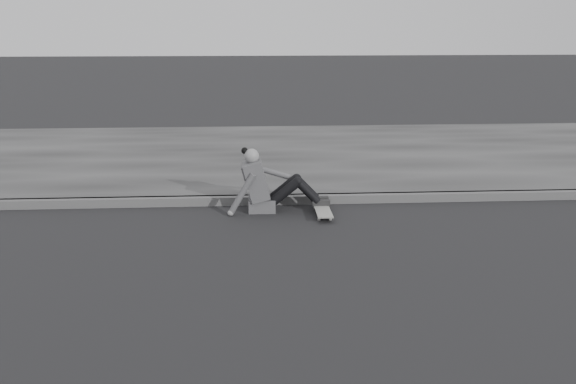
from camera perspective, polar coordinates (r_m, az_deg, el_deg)
The scene contains 5 objects.
ground at distance 7.03m, azimuth 16.60°, elevation -6.57°, with size 80.00×80.00×0.00m, color black.
curb at distance 9.34m, azimuth 11.31°, elevation -0.45°, with size 24.00×0.16×0.12m, color #4D4D4D.
sidewalk at distance 12.20m, azimuth 7.74°, elevation 3.36°, with size 24.00×6.00×0.12m, color #363636.
skateboard at distance 8.54m, azimuth 3.08°, elevation -1.58°, with size 0.20×0.78×0.09m.
seated_woman at distance 8.64m, azimuth -1.93°, elevation 0.63°, with size 1.38×0.46×0.88m.
Camera 1 is at (-2.39, -6.11, 2.53)m, focal length 40.00 mm.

